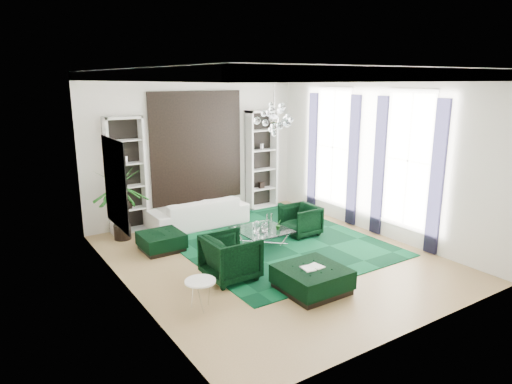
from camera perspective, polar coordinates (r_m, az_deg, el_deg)
floor at (r=9.69m, az=2.04°, el=-8.20°), size 6.00×7.00×0.02m
ceiling at (r=8.97m, az=2.25°, el=15.01°), size 6.00×7.00×0.02m
wall_back at (r=12.13m, az=-7.53°, el=5.59°), size 6.00×0.02×3.80m
wall_front at (r=6.67m, az=19.85°, el=-2.06°), size 6.00×0.02×3.80m
wall_left at (r=7.83m, az=-16.15°, el=0.53°), size 0.02×7.00×3.80m
wall_right at (r=11.13m, az=14.93°, el=4.48°), size 0.02×7.00×3.80m
crown_molding at (r=8.97m, az=2.25°, el=14.31°), size 6.00×7.00×0.18m
ceiling_medallion at (r=9.22m, az=1.14°, el=14.75°), size 0.90×0.90×0.05m
tapestry at (r=12.09m, az=-7.42°, el=5.56°), size 2.50×0.06×2.80m
shelving_left at (r=11.33m, az=-15.90°, el=2.01°), size 0.90×0.38×2.80m
shelving_right at (r=13.00m, az=0.70°, el=4.03°), size 0.90×0.38×2.80m
painting at (r=8.41m, az=-17.09°, el=1.02°), size 0.04×1.30×1.60m
window_near at (r=10.54m, az=18.48°, el=3.72°), size 0.03×1.10×2.90m
curtain_near_a at (r=10.11m, az=21.69°, el=1.59°), size 0.07×0.30×3.25m
curtain_near_b at (r=11.05m, az=15.12°, el=3.09°), size 0.07×0.30×3.25m
window_far at (r=12.15m, az=9.62°, el=5.53°), size 0.03×1.10×2.90m
curtain_far_a at (r=11.62m, az=12.04°, el=3.78°), size 0.07×0.30×3.25m
curtain_far_b at (r=12.75m, az=7.08°, el=4.87°), size 0.07×0.30×3.25m
rug at (r=10.63m, az=1.95°, el=-6.04°), size 4.20×5.00×0.02m
sofa at (r=11.63m, az=-7.21°, el=-2.54°), size 2.47×0.97×0.72m
armchair_left at (r=8.57m, az=-3.18°, el=-8.12°), size 0.93×0.91×0.85m
armchair_right at (r=10.93m, az=5.56°, el=-3.56°), size 0.80×0.78×0.73m
coffee_table at (r=10.27m, az=0.78°, el=-5.68°), size 1.11×1.11×0.38m
ottoman_side at (r=10.21m, az=-11.74°, el=-6.10°), size 0.87×0.87×0.39m
ottoman_front at (r=8.22m, az=7.00°, el=-10.79°), size 1.09×1.09×0.44m
book at (r=8.12m, az=7.05°, el=-9.30°), size 0.39×0.26×0.03m
side_table at (r=7.62m, az=-6.93°, el=-12.66°), size 0.50×0.50×0.49m
palm at (r=10.87m, az=-16.66°, el=-0.34°), size 1.34×1.34×2.14m
chandelier at (r=9.23m, az=2.25°, el=9.02°), size 0.86×0.86×0.78m
table_plant at (r=10.14m, az=2.82°, el=-4.10°), size 0.13×0.11×0.24m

